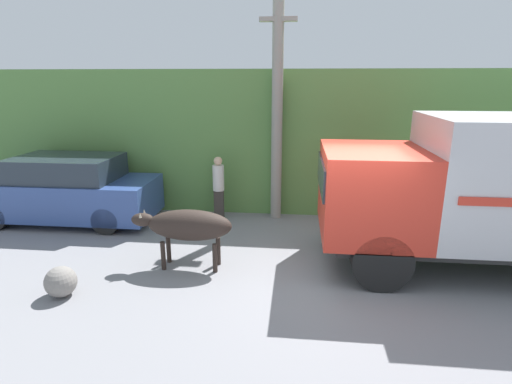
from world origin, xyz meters
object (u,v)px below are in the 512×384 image
at_px(pedestrian_on_hill, 219,184).
at_px(utility_pole, 277,107).
at_px(cargo_truck, 502,188).
at_px(brown_cow, 188,226).
at_px(parked_suv, 66,191).
at_px(roadside_rock, 61,282).

distance_m(pedestrian_on_hill, utility_pole, 2.48).
distance_m(cargo_truck, brown_cow, 5.88).
distance_m(parked_suv, utility_pole, 5.79).
bearing_deg(utility_pole, pedestrian_on_hill, -170.86).
distance_m(brown_cow, parked_suv, 4.43).
relative_size(pedestrian_on_hill, utility_pole, 0.30).
distance_m(brown_cow, utility_pole, 4.02).
bearing_deg(cargo_truck, brown_cow, -174.46).
xyz_separation_m(brown_cow, parked_suv, (-3.81, 2.26, -0.04)).
height_order(parked_suv, utility_pole, utility_pole).
height_order(brown_cow, utility_pole, utility_pole).
relative_size(cargo_truck, pedestrian_on_hill, 3.76).
bearing_deg(pedestrian_on_hill, utility_pole, -174.34).
bearing_deg(parked_suv, utility_pole, 7.59).
relative_size(parked_suv, pedestrian_on_hill, 2.76).
height_order(parked_suv, pedestrian_on_hill, parked_suv).
height_order(parked_suv, roadside_rock, parked_suv).
relative_size(cargo_truck, utility_pole, 1.11).
distance_m(brown_cow, roadside_rock, 2.36).
distance_m(cargo_truck, utility_pole, 5.19).
relative_size(utility_pole, roadside_rock, 10.59).
xyz_separation_m(cargo_truck, parked_suv, (-9.62, 1.78, -0.82)).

